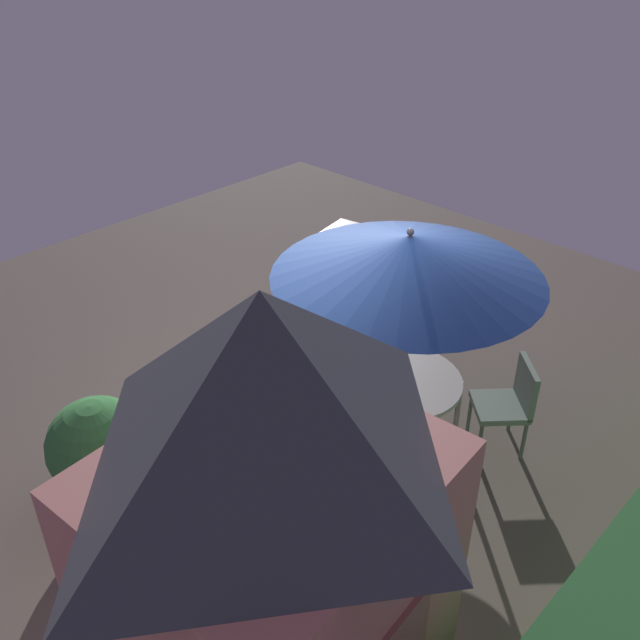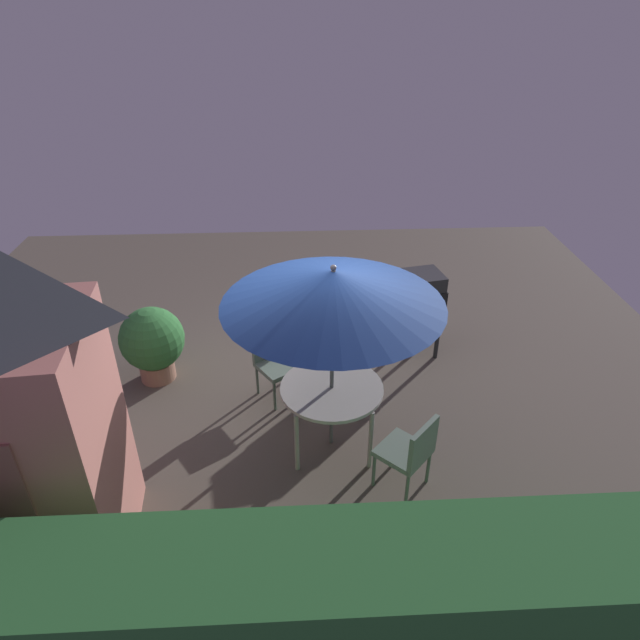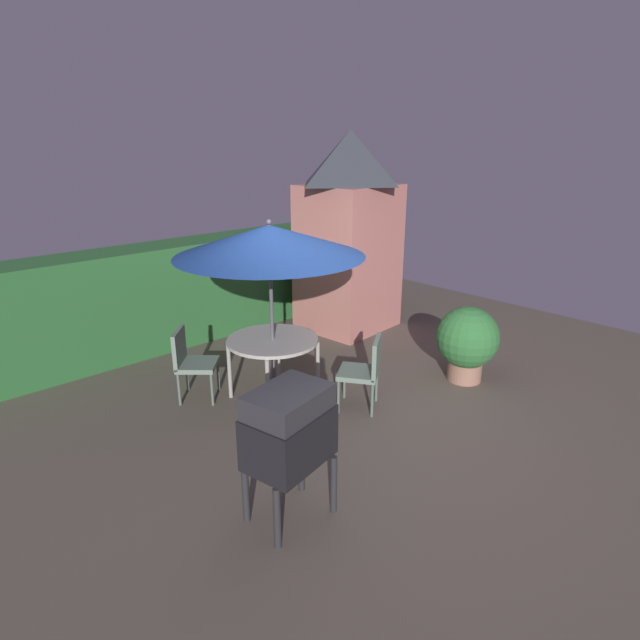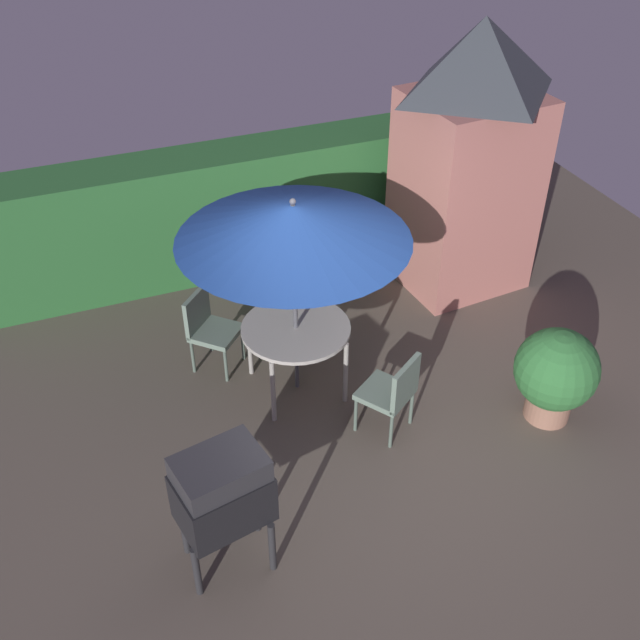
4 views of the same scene
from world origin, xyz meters
name	(u,v)px [view 2 (image 2 of 4)]	position (x,y,z in m)	size (l,w,h in m)	color
ground_plane	(294,394)	(0.00, 0.00, 0.00)	(11.00, 11.00, 0.00)	brown
hedge_backdrop	(298,634)	(0.00, 3.50, 0.79)	(7.11, 0.75, 1.59)	#28602D
garden_shed	(5,411)	(2.21, 2.16, 1.65)	(1.61, 1.47, 3.23)	#B26B60
patio_table	(332,392)	(-0.41, 0.90, 0.72)	(1.11, 1.11, 0.79)	#B2ADA3
patio_umbrella	(333,288)	(-0.41, 0.90, 1.99)	(2.20, 2.20, 2.23)	#4C4C51
bbq_grill	(415,298)	(-1.67, -0.92, 0.85)	(0.78, 0.63, 1.20)	black
chair_near_shed	(275,358)	(0.23, -0.05, 0.52)	(0.64, 0.64, 0.90)	slate
chair_far_side	(411,450)	(-1.15, 1.60, 0.52)	(0.65, 0.65, 0.90)	slate
potted_plant_by_shed	(152,341)	(1.80, -0.44, 0.57)	(0.82, 0.82, 1.02)	#936651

